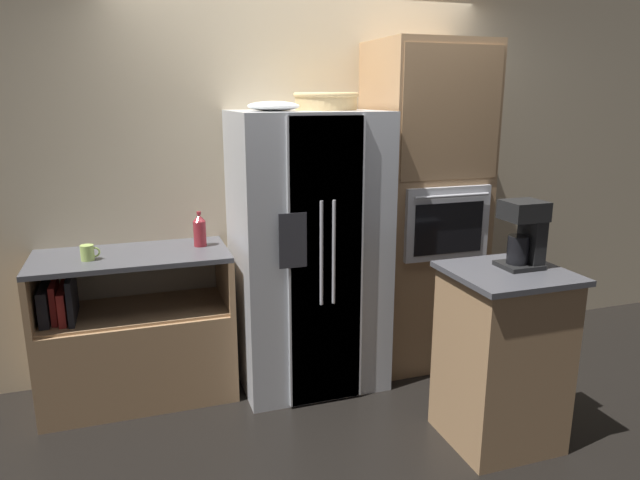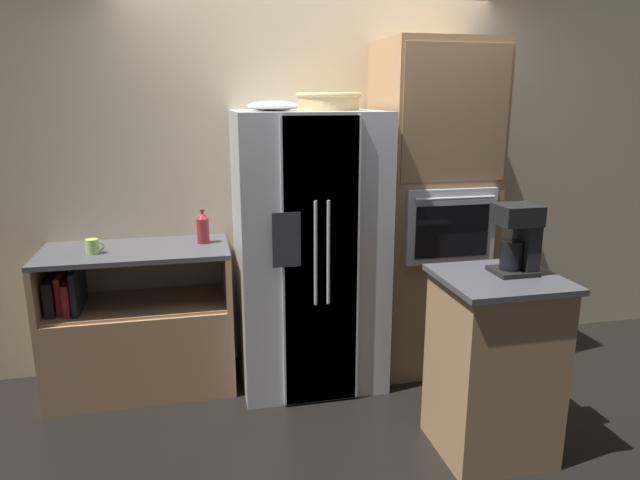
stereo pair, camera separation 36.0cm
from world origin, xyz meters
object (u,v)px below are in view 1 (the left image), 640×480
Objects in this scene: wall_oven at (423,208)px; mug at (88,253)px; bottle_tall at (200,230)px; refrigerator at (307,251)px; wicker_basket at (326,100)px; coffee_maker at (526,231)px; fruit_bowl at (273,106)px.

mug is at bearing -179.22° from wall_oven.
bottle_tall is 0.67m from mug.
refrigerator reaches higher than mug.
wall_oven is 5.41× the size of wicker_basket.
coffee_maker is (0.88, -1.00, 0.29)m from refrigerator.
wall_oven is at bearing 4.04° from refrigerator.
wicker_basket is at bearing -179.60° from wall_oven.
wall_oven is at bearing 0.40° from wicker_basket.
refrigerator is at bearing -175.96° from wall_oven.
refrigerator is 0.80× the size of wall_oven.
fruit_bowl is 1.37m from mug.
wicker_basket reaches higher than refrigerator.
wicker_basket is 1.84× the size of bottle_tall.
refrigerator is at bearing -158.94° from wicker_basket.
bottle_tall is (-0.66, 0.15, 0.15)m from refrigerator.
refrigerator is at bearing -12.99° from bottle_tall.
mug is at bearing 154.84° from coffee_maker.
refrigerator is 16.25× the size of mug.
mug is (-0.66, -0.12, -0.06)m from bottle_tall.
mug is at bearing 178.65° from refrigerator.
wicker_basket is (-0.72, -0.01, 0.73)m from wall_oven.
coffee_maker is at bearing -36.79° from bottle_tall.
mug is at bearing -169.48° from bottle_tall.
fruit_bowl is (-1.08, -0.12, 0.70)m from wall_oven.
wall_oven is (0.86, 0.06, 0.22)m from refrigerator.
wall_oven is 1.02m from wicker_basket.
fruit_bowl is at bearing -25.24° from bottle_tall.
refrigerator is at bearing 131.37° from coffee_maker.
fruit_bowl is at bearing 139.35° from coffee_maker.
coffee_maker is at bearing -88.86° from wall_oven.
wicker_basket is at bearing 0.97° from mug.
mug is 0.31× the size of coffee_maker.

